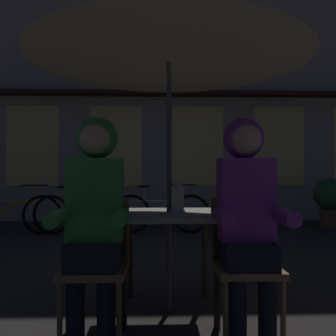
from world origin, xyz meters
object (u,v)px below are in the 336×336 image
at_px(chair_right, 244,257).
at_px(potted_plant, 330,198).
at_px(cafe_table, 169,226).
at_px(bicycle_nearest, 10,214).
at_px(person_left_hooded, 95,203).
at_px(bicycle_third, 161,213).
at_px(lantern, 177,196).
at_px(chair_left, 96,258).
at_px(person_right_hooded, 246,203).
at_px(bicycle_second, 81,214).
at_px(patio_umbrella, 169,37).

xyz_separation_m(chair_right, potted_plant, (2.69, 4.42, 0.05)).
height_order(cafe_table, bicycle_nearest, bicycle_nearest).
bearing_deg(person_left_hooded, cafe_table, 41.57).
bearing_deg(person_left_hooded, bicycle_third, 83.33).
relative_size(lantern, potted_plant, 0.25).
bearing_deg(chair_left, bicycle_nearest, 118.40).
relative_size(person_right_hooded, bicycle_third, 0.83).
relative_size(bicycle_second, potted_plant, 1.81).
bearing_deg(cafe_table, chair_left, -142.45).
xyz_separation_m(bicycle_third, potted_plant, (3.19, 0.56, 0.20)).
height_order(chair_left, chair_right, same).
distance_m(person_right_hooded, bicycle_nearest, 4.88).
bearing_deg(patio_umbrella, bicycle_third, 90.36).
relative_size(person_left_hooded, bicycle_third, 0.83).
relative_size(lantern, chair_left, 0.27).
height_order(person_left_hooded, person_right_hooded, same).
height_order(chair_left, potted_plant, potted_plant).
height_order(patio_umbrella, person_right_hooded, patio_umbrella).
distance_m(bicycle_third, potted_plant, 3.25).
height_order(patio_umbrella, chair_right, patio_umbrella).
distance_m(cafe_table, bicycle_third, 3.50).
relative_size(chair_left, potted_plant, 0.95).
distance_m(bicycle_nearest, potted_plant, 5.73).
bearing_deg(chair_right, lantern, 138.33).
bearing_deg(bicycle_third, person_right_hooded, -82.70).
bearing_deg(person_right_hooded, bicycle_second, 115.92).
bearing_deg(bicycle_third, chair_right, -82.59).
bearing_deg(bicycle_nearest, lantern, -52.75).
bearing_deg(person_left_hooded, person_right_hooded, 0.00).
distance_m(person_left_hooded, bicycle_third, 3.98).
distance_m(lantern, chair_left, 0.76).
height_order(lantern, bicycle_nearest, lantern).
relative_size(chair_left, bicycle_third, 0.52).
xyz_separation_m(person_right_hooded, bicycle_nearest, (-2.99, 3.82, -0.50)).
relative_size(patio_umbrella, person_left_hooded, 1.65).
relative_size(chair_right, bicycle_nearest, 0.52).
bearing_deg(person_left_hooded, potted_plant, 50.78).
relative_size(person_left_hooded, bicycle_second, 0.84).
distance_m(chair_right, potted_plant, 5.17).
bearing_deg(lantern, person_left_hooded, -141.83).
xyz_separation_m(patio_umbrella, lantern, (0.06, 0.00, -1.20)).
height_order(chair_right, person_right_hooded, person_right_hooded).
bearing_deg(lantern, person_right_hooded, -45.75).
bearing_deg(person_right_hooded, potted_plant, 58.97).
xyz_separation_m(person_left_hooded, bicycle_nearest, (-2.03, 3.82, -0.50)).
height_order(lantern, potted_plant, lantern).
distance_m(patio_umbrella, person_right_hooded, 1.37).
distance_m(person_right_hooded, bicycle_second, 4.20).
xyz_separation_m(patio_umbrella, potted_plant, (3.17, 4.05, -1.51)).
height_order(cafe_table, potted_plant, potted_plant).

